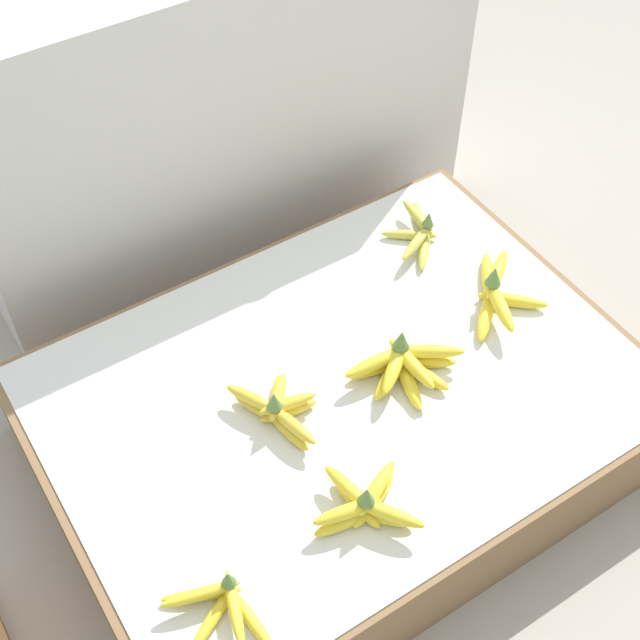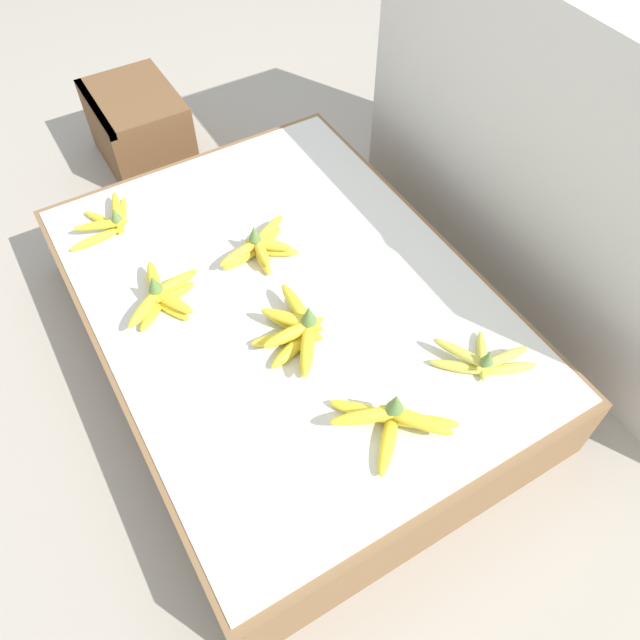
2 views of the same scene
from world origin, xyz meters
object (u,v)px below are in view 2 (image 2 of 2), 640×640
banana_bunch_front_left (109,221)px  wooden_crate (139,128)px  banana_bunch_middle_midright (298,330)px  banana_bunch_back_right (483,360)px  banana_bunch_middle_midleft (260,247)px  banana_bunch_front_midleft (161,296)px  banana_bunch_middle_right (392,421)px

banana_bunch_front_left → wooden_crate: bearing=154.2°
banana_bunch_middle_midright → banana_bunch_back_right: (0.28, 0.32, -0.01)m
banana_bunch_front_left → banana_bunch_middle_midleft: banana_bunch_middle_midleft is taller
banana_bunch_front_left → banana_bunch_back_right: (0.87, 0.58, 0.00)m
banana_bunch_front_midleft → banana_bunch_middle_midleft: banana_bunch_front_midleft is taller
banana_bunch_front_left → banana_bunch_middle_midright: bearing=23.5°
banana_bunch_middle_midright → banana_bunch_middle_right: 0.31m
wooden_crate → banana_bunch_middle_midright: bearing=-0.2°
wooden_crate → banana_bunch_middle_midright: size_ratio=1.35×
banana_bunch_front_midleft → banana_bunch_middle_midright: 0.35m
wooden_crate → banana_bunch_middle_midright: (1.12, -0.00, 0.13)m
banana_bunch_middle_midleft → banana_bunch_middle_midright: size_ratio=0.87×
banana_bunch_middle_right → banana_bunch_middle_midleft: bearing=-179.5°
banana_bunch_middle_right → banana_bunch_back_right: (-0.02, 0.27, -0.01)m
banana_bunch_front_midleft → banana_bunch_back_right: banana_bunch_front_midleft is taller
banana_bunch_middle_midleft → banana_bunch_middle_midright: bearing=-9.6°
banana_bunch_middle_midleft → banana_bunch_middle_midright: banana_bunch_middle_midright is taller
wooden_crate → banana_bunch_back_right: bearing=12.7°
banana_bunch_front_midleft → banana_bunch_middle_midright: size_ratio=0.82×
banana_bunch_middle_right → banana_bunch_back_right: 0.27m
banana_bunch_front_midleft → banana_bunch_middle_midleft: 0.28m
banana_bunch_front_midleft → banana_bunch_middle_midleft: size_ratio=0.95×
banana_bunch_back_right → wooden_crate: bearing=-167.3°
banana_bunch_front_midleft → wooden_crate: bearing=164.6°
banana_bunch_front_midleft → banana_bunch_back_right: (0.54, 0.55, -0.01)m
banana_bunch_back_right → banana_bunch_middle_midright: bearing=-131.3°
banana_bunch_front_left → banana_bunch_middle_right: bearing=19.1°
wooden_crate → banana_bunch_front_midleft: 0.90m
banana_bunch_front_midleft → banana_bunch_middle_right: size_ratio=0.85×
wooden_crate → banana_bunch_middle_midleft: bearing=3.1°
banana_bunch_front_left → banana_bunch_back_right: banana_bunch_back_right is taller
banana_bunch_middle_midleft → banana_bunch_middle_midright: (0.29, -0.05, 0.00)m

